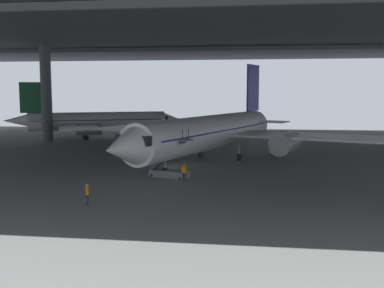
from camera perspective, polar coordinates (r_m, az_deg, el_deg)
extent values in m
plane|color=slate|center=(51.02, -1.45, -3.01)|extent=(110.00, 110.00, 0.00)
cylinder|color=#4C4F54|center=(80.99, -17.79, 6.00)|extent=(1.81, 1.81, 16.28)
cube|color=#38383D|center=(64.48, 0.49, 14.04)|extent=(121.00, 99.00, 1.20)
cube|color=#4C4F54|center=(40.18, -4.11, 17.15)|extent=(115.50, 0.50, 0.70)
cube|color=#4C4F54|center=(80.66, 1.98, 11.81)|extent=(115.50, 0.50, 0.70)
cylinder|color=white|center=(54.53, 2.21, 1.47)|extent=(14.50, 30.03, 4.09)
cone|color=white|center=(39.93, -8.57, -0.47)|extent=(5.48, 6.01, 4.01)
cube|color=black|center=(41.96, -6.48, 0.60)|extent=(4.26, 3.90, 0.90)
cone|color=white|center=(70.25, 8.32, 2.88)|extent=(5.55, 7.35, 3.48)
cube|color=navy|center=(67.68, 7.65, 6.98)|extent=(1.79, 4.27, 6.70)
cube|color=white|center=(65.80, 9.58, 2.79)|extent=(6.05, 4.96, 0.16)
cube|color=white|center=(67.84, 4.98, 2.96)|extent=(6.05, 4.96, 0.16)
cube|color=white|center=(55.64, 14.35, 0.94)|extent=(18.65, 12.96, 0.24)
cylinder|color=#9EA3A8|center=(54.10, 11.66, 0.10)|extent=(4.24, 5.87, 2.54)
cube|color=white|center=(64.04, -4.42, 1.84)|extent=(18.65, 12.96, 0.24)
cylinder|color=#9EA3A8|center=(61.14, -3.91, 0.95)|extent=(4.24, 5.87, 2.54)
cube|color=navy|center=(54.51, 2.21, 1.79)|extent=(13.80, 27.97, 0.16)
cylinder|color=#9EA3A8|center=(45.90, -3.40, -2.52)|extent=(0.20, 0.20, 1.15)
cylinder|color=black|center=(46.03, -3.39, -3.50)|extent=(0.60, 0.95, 0.90)
cylinder|color=#9EA3A8|center=(56.43, 5.94, -0.84)|extent=(0.20, 0.20, 1.15)
cylinder|color=black|center=(56.54, 5.93, -1.65)|extent=(0.60, 0.95, 0.90)
cylinder|color=#9EA3A8|center=(58.61, 1.14, -0.53)|extent=(0.20, 0.20, 1.15)
cylinder|color=black|center=(58.71, 1.14, -1.31)|extent=(0.60, 0.95, 0.90)
cube|color=slate|center=(45.58, -2.85, -3.73)|extent=(4.30, 2.81, 0.70)
cube|color=slate|center=(45.27, -2.86, -1.33)|extent=(3.96, 2.52, 3.24)
cube|color=slate|center=(44.18, -0.84, 0.54)|extent=(1.48, 1.60, 0.12)
cylinder|color=black|center=(44.65, -0.46, 1.25)|extent=(0.06, 0.06, 1.00)
cylinder|color=black|center=(43.60, -1.22, 1.12)|extent=(0.06, 0.06, 1.00)
cylinder|color=black|center=(45.41, -0.60, -4.02)|extent=(0.32, 0.22, 0.30)
cylinder|color=black|center=(44.20, -1.48, -4.31)|extent=(0.32, 0.22, 0.30)
cylinder|color=black|center=(47.05, -4.13, -3.66)|extent=(0.32, 0.22, 0.30)
cylinder|color=black|center=(45.89, -5.06, -3.93)|extent=(0.32, 0.22, 0.30)
cylinder|color=#232838|center=(35.14, -12.96, -6.88)|extent=(0.14, 0.14, 0.84)
cylinder|color=#232838|center=(35.32, -12.97, -6.81)|extent=(0.14, 0.14, 0.84)
cube|color=orange|center=(35.07, -13.00, -5.71)|extent=(0.33, 0.41, 0.59)
cylinder|color=orange|center=(34.84, -13.00, -5.74)|extent=(0.09, 0.09, 0.56)
cylinder|color=orange|center=(35.29, -13.00, -5.58)|extent=(0.09, 0.09, 0.56)
sphere|color=tan|center=(34.99, -13.01, -5.04)|extent=(0.23, 0.23, 0.23)
cylinder|color=#232838|center=(43.38, -0.87, -4.16)|extent=(0.14, 0.14, 0.84)
cylinder|color=#232838|center=(43.42, -1.10, -4.15)|extent=(0.14, 0.14, 0.84)
cube|color=orange|center=(43.27, -0.99, -3.22)|extent=(0.38, 0.26, 0.59)
cylinder|color=orange|center=(43.21, -0.69, -3.19)|extent=(0.09, 0.09, 0.56)
cylinder|color=orange|center=(43.33, -1.28, -3.17)|extent=(0.09, 0.09, 0.56)
sphere|color=beige|center=(43.20, -0.99, -2.67)|extent=(0.23, 0.23, 0.23)
cylinder|color=white|center=(84.17, -11.64, 2.84)|extent=(23.36, 12.76, 3.24)
cone|color=white|center=(86.33, -2.65, 3.05)|extent=(4.84, 4.48, 3.17)
cube|color=black|center=(85.84, -3.98, 3.29)|extent=(3.19, 3.43, 0.71)
cone|color=white|center=(84.14, -20.87, 2.76)|extent=(5.85, 4.62, 2.75)
cube|color=#19592D|center=(83.86, -19.59, 5.50)|extent=(3.32, 1.65, 5.30)
cube|color=white|center=(86.21, -18.82, 3.03)|extent=(4.09, 4.84, 0.16)
cube|color=white|center=(81.69, -18.95, 2.85)|extent=(4.09, 4.84, 0.16)
cube|color=white|center=(92.33, -14.49, 2.88)|extent=(10.88, 14.76, 0.24)
cylinder|color=#9EA3A8|center=(90.82, -13.34, 2.49)|extent=(4.66, 3.54, 2.01)
cube|color=white|center=(75.60, -14.06, 2.12)|extent=(10.88, 14.76, 0.24)
cylinder|color=#9EA3A8|center=(77.35, -12.80, 1.83)|extent=(4.66, 3.54, 2.01)
cube|color=#19592D|center=(84.15, -11.65, 3.00)|extent=(21.78, 12.10, 0.16)
cylinder|color=#9EA3A8|center=(85.35, -6.19, 1.66)|extent=(0.20, 0.20, 1.15)
cylinder|color=black|center=(85.43, -6.19, 1.12)|extent=(0.94, 0.64, 0.90)
cylinder|color=#9EA3A8|center=(86.36, -13.29, 1.58)|extent=(0.20, 0.20, 1.15)
cylinder|color=black|center=(86.44, -13.28, 1.05)|extent=(0.94, 0.64, 0.90)
cylinder|color=#9EA3A8|center=(81.95, -13.12, 1.32)|extent=(0.20, 0.20, 1.15)
cylinder|color=black|center=(82.03, -13.11, 0.76)|extent=(0.94, 0.64, 0.90)
cube|color=yellow|center=(62.11, 10.71, -0.90)|extent=(1.72, 2.43, 0.70)
cylinder|color=black|center=(61.26, 11.05, -1.32)|extent=(0.29, 0.47, 0.44)
cylinder|color=black|center=(61.49, 10.05, -1.27)|extent=(0.29, 0.47, 0.44)
cylinder|color=black|center=(62.82, 11.34, -1.13)|extent=(0.29, 0.47, 0.44)
cylinder|color=black|center=(63.04, 10.36, -1.08)|extent=(0.29, 0.47, 0.44)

